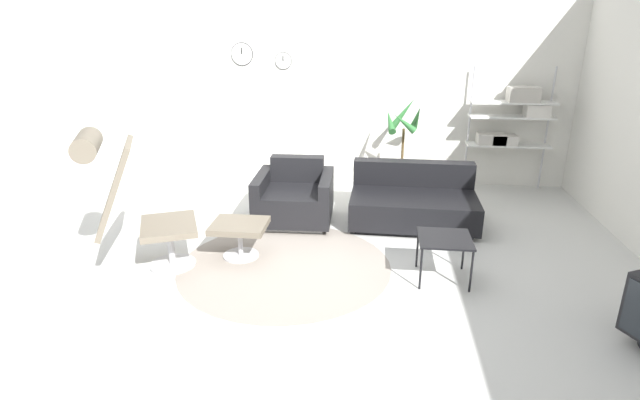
% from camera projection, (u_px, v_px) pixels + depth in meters
% --- Properties ---
extents(ground_plane, '(12.00, 12.00, 0.00)m').
position_uv_depth(ground_plane, '(297.00, 261.00, 4.95)').
color(ground_plane, silver).
extents(wall_back, '(12.00, 0.09, 2.80)m').
position_uv_depth(wall_back, '(326.00, 84.00, 7.07)').
color(wall_back, silver).
rests_on(wall_back, ground_plane).
extents(round_rug, '(2.06, 2.06, 0.01)m').
position_uv_depth(round_rug, '(285.00, 265.00, 4.85)').
color(round_rug, gray).
rests_on(round_rug, ground_plane).
extents(lounge_chair, '(1.10, 0.91, 1.35)m').
position_uv_depth(lounge_chair, '(124.00, 189.00, 4.49)').
color(lounge_chair, '#BCBCC1').
rests_on(lounge_chair, ground_plane).
extents(ottoman, '(0.54, 0.46, 0.36)m').
position_uv_depth(ottoman, '(240.00, 231.00, 4.95)').
color(ottoman, '#BCBCC1').
rests_on(ottoman, ground_plane).
extents(armchair_red, '(0.90, 0.87, 0.71)m').
position_uv_depth(armchair_red, '(295.00, 199.00, 5.86)').
color(armchair_red, silver).
rests_on(armchair_red, ground_plane).
extents(couch_low, '(1.45, 0.95, 0.66)m').
position_uv_depth(couch_low, '(413.00, 203.00, 5.83)').
color(couch_low, black).
rests_on(couch_low, ground_plane).
extents(side_table, '(0.47, 0.47, 0.41)m').
position_uv_depth(side_table, '(445.00, 241.00, 4.48)').
color(side_table, black).
rests_on(side_table, ground_plane).
extents(potted_plant, '(0.52, 0.48, 1.30)m').
position_uv_depth(potted_plant, '(402.00, 159.00, 6.83)').
color(potted_plant, brown).
rests_on(potted_plant, ground_plane).
extents(shelf_unit, '(1.10, 0.28, 1.69)m').
position_uv_depth(shelf_unit, '(513.00, 119.00, 6.70)').
color(shelf_unit, '#BCBCC1').
rests_on(shelf_unit, ground_plane).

